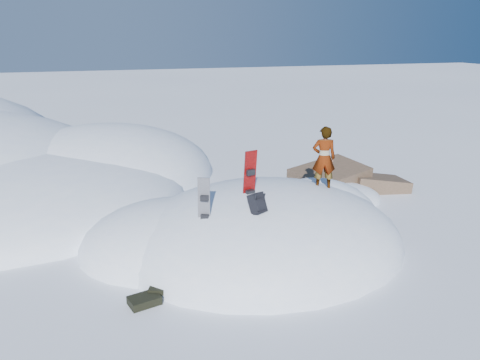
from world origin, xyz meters
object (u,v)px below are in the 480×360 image
object	(u,v)px
snowboard_dark	(204,209)
backpack	(258,203)
snowboard_red	(249,184)
person	(324,158)

from	to	relation	value
snowboard_dark	backpack	size ratio (longest dim) A/B	2.74
snowboard_red	person	distance (m)	2.14
backpack	person	world-z (taller)	person
snowboard_red	backpack	bearing A→B (deg)	-112.00
snowboard_dark	backpack	world-z (taller)	snowboard_dark
snowboard_dark	person	bearing A→B (deg)	43.44
snowboard_red	snowboard_dark	size ratio (longest dim) A/B	1.18
backpack	person	bearing A→B (deg)	5.17
snowboard_dark	person	size ratio (longest dim) A/B	0.88
backpack	snowboard_red	bearing A→B (deg)	56.46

